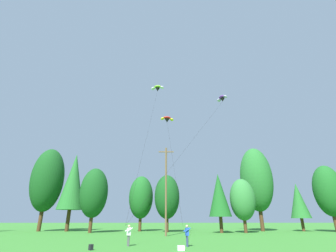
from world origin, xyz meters
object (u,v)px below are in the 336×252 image
object	(u,v)px
parafoil_kite_far_purple	(222,99)
picnic_cooler	(181,248)
parafoil_kite_mid_red_yellow	(167,119)
kite_flyer_near	(129,233)
backpack	(91,247)
parafoil_kite_high_lime_white	(158,88)
kite_flyer_mid	(187,234)
utility_pole	(166,187)

from	to	relation	value
parafoil_kite_far_purple	picnic_cooler	bearing A→B (deg)	-115.10
picnic_cooler	parafoil_kite_mid_red_yellow	bearing A→B (deg)	86.16
kite_flyer_near	parafoil_kite_mid_red_yellow	distance (m)	21.52
picnic_cooler	kite_flyer_near	bearing A→B (deg)	138.20
kite_flyer_near	backpack	bearing A→B (deg)	-132.21
parafoil_kite_high_lime_white	parafoil_kite_mid_red_yellow	xyz separation A→B (m)	(1.77, -2.96, -7.47)
kite_flyer_near	kite_flyer_mid	size ratio (longest dim) A/B	1.00
kite_flyer_mid	parafoil_kite_far_purple	xyz separation A→B (m)	(8.46, 16.95, 21.64)
parafoil_kite_mid_red_yellow	kite_flyer_near	bearing A→B (deg)	-103.95
utility_pole	kite_flyer_mid	bearing A→B (deg)	-81.55
parafoil_kite_high_lime_white	picnic_cooler	xyz separation A→B (m)	(2.71, -19.61, -24.58)
kite_flyer_near	parafoil_kite_mid_red_yellow	bearing A→B (deg)	76.05
kite_flyer_mid	picnic_cooler	world-z (taller)	kite_flyer_mid
kite_flyer_near	parafoil_kite_far_purple	world-z (taller)	parafoil_kite_far_purple
kite_flyer_mid	backpack	distance (m)	7.79
backpack	parafoil_kite_far_purple	bearing A→B (deg)	-84.32
parafoil_kite_high_lime_white	kite_flyer_near	bearing A→B (deg)	-95.56
parafoil_kite_mid_red_yellow	kite_flyer_mid	bearing A→B (deg)	-83.42
backpack	kite_flyer_near	bearing A→B (deg)	-86.92
utility_pole	picnic_cooler	size ratio (longest dim) A/B	22.84
parafoil_kite_high_lime_white	kite_flyer_mid	bearing A→B (deg)	-78.72
utility_pole	backpack	xyz separation A→B (m)	(-5.64, -14.22, -6.01)
parafoil_kite_high_lime_white	backpack	world-z (taller)	parafoil_kite_high_lime_white
kite_flyer_near	backpack	size ratio (longest dim) A/B	4.23
utility_pole	parafoil_kite_high_lime_white	distance (m)	19.28
parafoil_kite_high_lime_white	parafoil_kite_far_purple	world-z (taller)	parafoil_kite_high_lime_white
kite_flyer_near	parafoil_kite_far_purple	size ratio (longest dim) A/B	0.08
kite_flyer_near	kite_flyer_mid	bearing A→B (deg)	-4.74
utility_pole	picnic_cooler	world-z (taller)	utility_pole
backpack	parafoil_kite_mid_red_yellow	bearing A→B (deg)	-64.28
picnic_cooler	utility_pole	bearing A→B (deg)	87.24
parafoil_kite_high_lime_white	backpack	size ratio (longest dim) A/B	59.33
utility_pole	kite_flyer_near	xyz separation A→B (m)	(-3.23, -11.57, -5.21)
parafoil_kite_mid_red_yellow	backpack	world-z (taller)	parafoil_kite_mid_red_yellow
parafoil_kite_high_lime_white	parafoil_kite_mid_red_yellow	size ratio (longest dim) A/B	1.46
parafoil_kite_far_purple	parafoil_kite_high_lime_white	bearing A→B (deg)	179.66
parafoil_kite_mid_red_yellow	backpack	xyz separation A→B (m)	(-5.80, -16.31, -17.09)
kite_flyer_mid	backpack	xyz separation A→B (m)	(-7.42, -2.24, -0.80)
kite_flyer_mid	utility_pole	bearing A→B (deg)	98.45
kite_flyer_mid	parafoil_kite_mid_red_yellow	bearing A→B (deg)	96.58
kite_flyer_near	parafoil_kite_high_lime_white	bearing A→B (deg)	84.44
utility_pole	parafoil_kite_far_purple	size ratio (longest dim) A/B	0.55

